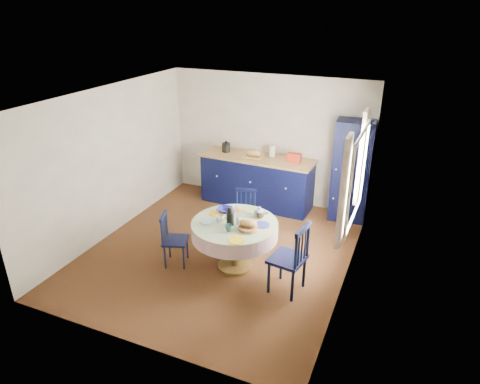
# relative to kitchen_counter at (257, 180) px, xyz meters

# --- Properties ---
(floor) EXTENTS (4.50, 4.50, 0.00)m
(floor) POSITION_rel_kitchen_counter_xyz_m (0.10, -1.90, -0.50)
(floor) COLOR black
(floor) RESTS_ON ground
(ceiling) EXTENTS (4.50, 4.50, 0.00)m
(ceiling) POSITION_rel_kitchen_counter_xyz_m (0.10, -1.90, 2.00)
(ceiling) COLOR white
(ceiling) RESTS_ON wall_back
(wall_back) EXTENTS (4.00, 0.02, 2.50)m
(wall_back) POSITION_rel_kitchen_counter_xyz_m (0.10, 0.35, 0.75)
(wall_back) COLOR white
(wall_back) RESTS_ON floor
(wall_left) EXTENTS (0.02, 4.50, 2.50)m
(wall_left) POSITION_rel_kitchen_counter_xyz_m (-1.90, -1.90, 0.75)
(wall_left) COLOR white
(wall_left) RESTS_ON floor
(wall_right) EXTENTS (0.02, 4.50, 2.50)m
(wall_right) POSITION_rel_kitchen_counter_xyz_m (2.10, -1.90, 0.75)
(wall_right) COLOR white
(wall_right) RESTS_ON floor
(window) EXTENTS (0.10, 1.74, 1.45)m
(window) POSITION_rel_kitchen_counter_xyz_m (2.05, -1.60, 1.02)
(window) COLOR white
(window) RESTS_ON wall_right
(kitchen_counter) EXTENTS (2.23, 0.75, 1.23)m
(kitchen_counter) POSITION_rel_kitchen_counter_xyz_m (0.00, 0.00, 0.00)
(kitchen_counter) COLOR black
(kitchen_counter) RESTS_ON floor
(pantry_cabinet) EXTENTS (0.69, 0.52, 1.86)m
(pantry_cabinet) POSITION_rel_kitchen_counter_xyz_m (1.76, 0.10, 0.42)
(pantry_cabinet) COLOR black
(pantry_cabinet) RESTS_ON floor
(dining_table) EXTENTS (1.27, 1.27, 1.05)m
(dining_table) POSITION_rel_kitchen_counter_xyz_m (0.52, -2.23, 0.14)
(dining_table) COLOR brown
(dining_table) RESTS_ON floor
(chair_left) EXTENTS (0.46, 0.47, 0.84)m
(chair_left) POSITION_rel_kitchen_counter_xyz_m (-0.40, -2.49, -0.08)
(chair_left) COLOR black
(chair_left) RESTS_ON floor
(chair_far) EXTENTS (0.45, 0.44, 0.85)m
(chair_far) POSITION_rel_kitchen_counter_xyz_m (0.28, -1.31, -0.08)
(chair_far) COLOR black
(chair_far) RESTS_ON floor
(chair_right) EXTENTS (0.51, 0.53, 1.05)m
(chair_right) POSITION_rel_kitchen_counter_xyz_m (1.43, -2.45, 0.03)
(chair_right) COLOR black
(chair_right) RESTS_ON floor
(mug_a) EXTENTS (0.12, 0.12, 0.09)m
(mug_a) POSITION_rel_kitchen_counter_xyz_m (0.29, -2.27, 0.31)
(mug_a) COLOR silver
(mug_a) RESTS_ON dining_table
(mug_b) EXTENTS (0.10, 0.10, 0.10)m
(mug_b) POSITION_rel_kitchen_counter_xyz_m (0.53, -2.49, 0.31)
(mug_b) COLOR #2D6767
(mug_b) RESTS_ON dining_table
(mug_c) EXTENTS (0.13, 0.13, 0.10)m
(mug_c) POSITION_rel_kitchen_counter_xyz_m (0.79, -1.93, 0.31)
(mug_c) COLOR black
(mug_c) RESTS_ON dining_table
(mug_d) EXTENTS (0.09, 0.09, 0.08)m
(mug_d) POSITION_rel_kitchen_counter_xyz_m (0.38, -1.91, 0.30)
(mug_d) COLOR silver
(mug_d) RESTS_ON dining_table
(cobalt_bowl) EXTENTS (0.25, 0.25, 0.06)m
(cobalt_bowl) POSITION_rel_kitchen_counter_xyz_m (0.23, -1.96, 0.29)
(cobalt_bowl) COLOR navy
(cobalt_bowl) RESTS_ON dining_table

